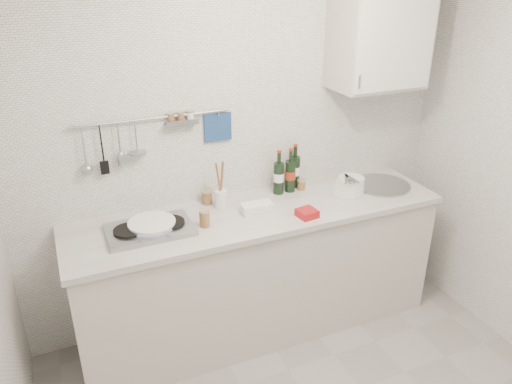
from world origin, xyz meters
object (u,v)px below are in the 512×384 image
Objects in this scene: plate_stack_sink at (349,185)px; utensil_crock at (221,197)px; wine_bottles at (288,169)px; wall_cabinet at (381,33)px; plate_stack_hob at (151,227)px.

utensil_crock reaches higher than plate_stack_sink.
plate_stack_sink is 0.77× the size of wine_bottles.
plate_stack_sink is at bearing -26.51° from wine_bottles.
utensil_crock is (-0.51, -0.07, -0.08)m from wine_bottles.
wall_cabinet is at bearing -8.07° from wine_bottles.
utensil_crock is (-1.11, 0.02, -0.95)m from wall_cabinet.
plate_stack_hob is at bearing -179.88° from plate_stack_sink.
plate_stack_sink reaches higher than plate_stack_hob.
wall_cabinet is 1.06m from wine_bottles.
wall_cabinet is 1.01m from plate_stack_sink.
plate_stack_sink is 0.74× the size of utensil_crock.
plate_stack_hob is at bearing -169.12° from wine_bottles.
wall_cabinet is 2.94× the size of plate_stack_sink.
wine_bottles is at bearing 10.88° from plate_stack_hob.
plate_stack_hob is at bearing -176.10° from wall_cabinet.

